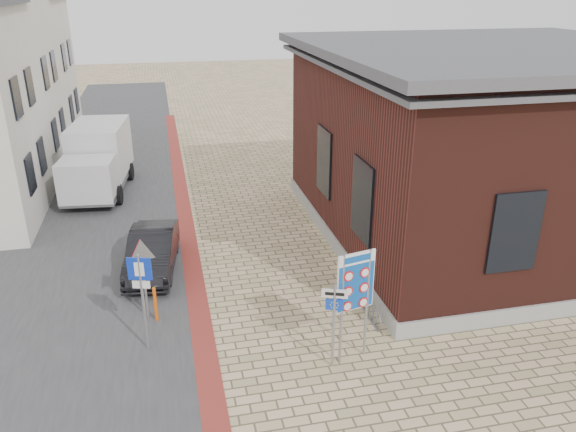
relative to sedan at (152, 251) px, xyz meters
name	(u,v)px	position (x,y,z in m)	size (l,w,h in m)	color
ground	(295,379)	(3.24, -6.43, -0.66)	(120.00, 120.00, 0.00)	tan
road_strip	(102,188)	(-2.26, 8.57, -0.65)	(7.00, 60.00, 0.02)	#38383A
curb_strip	(186,224)	(1.24, 3.57, -0.65)	(0.60, 40.00, 0.02)	maroon
brick_building	(494,140)	(12.23, 0.57, 2.82)	(13.00, 13.00, 6.80)	gray
townhouse_far	(2,72)	(-7.75, 17.57, 3.50)	(7.40, 6.40, 8.30)	silver
bike_rack	(369,308)	(5.89, -4.23, -0.40)	(0.08, 1.80, 0.60)	slate
sedan	(152,251)	(0.00, 0.00, 0.00)	(1.40, 4.03, 1.33)	black
box_truck	(98,159)	(-2.26, 8.25, 0.84)	(2.85, 5.79, 2.92)	slate
border_sign	(356,284)	(4.81, -5.93, 1.46)	(0.99, 0.26, 2.94)	gray
essen_sign	(334,313)	(4.24, -6.13, 0.84)	(0.59, 0.26, 2.29)	gray
parking_sign	(141,286)	(-0.16, -4.43, 1.19)	(0.58, 0.20, 2.70)	gray
yield_sign	(142,260)	(-0.17, -2.93, 1.15)	(0.82, 0.33, 2.39)	gray
bollard	(155,304)	(0.06, -3.12, -0.14)	(0.09, 0.09, 1.04)	#E4560C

